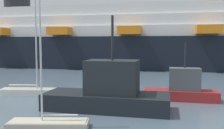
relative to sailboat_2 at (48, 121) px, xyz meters
name	(u,v)px	position (x,y,z in m)	size (l,w,h in m)	color
sailboat_2	(48,121)	(0.00, 0.00, 0.00)	(4.47, 1.90, 8.50)	#BCB29E
sailboat_3	(32,90)	(-5.00, 8.16, 0.07)	(5.80, 1.92, 8.49)	white
fishing_boat_0	(109,92)	(2.58, 4.31, 0.88)	(8.82, 3.56, 6.49)	black
fishing_boat_1	(182,88)	(7.96, 8.20, 0.59)	(5.94, 2.03, 4.68)	maroon
cruise_ship	(103,40)	(-4.28, 37.32, 4.94)	(106.10, 20.24, 16.78)	black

